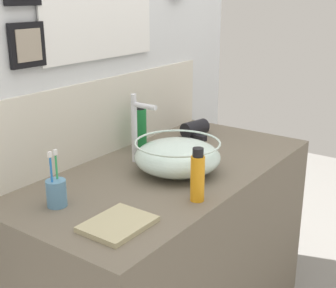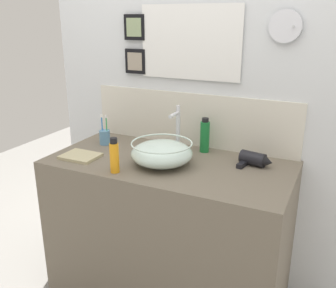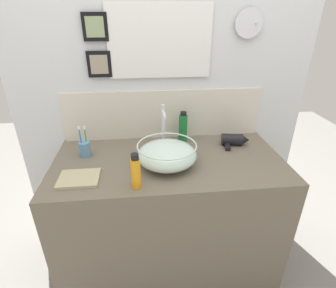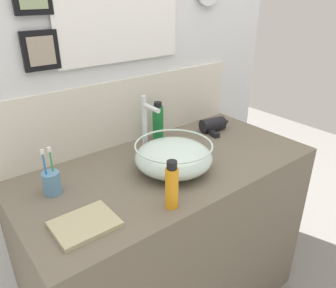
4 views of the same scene
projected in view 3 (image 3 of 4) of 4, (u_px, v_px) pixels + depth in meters
ground_plane at (169, 265)px, 1.89m from camera, size 6.00×6.00×0.00m
vanity_counter at (169, 219)px, 1.69m from camera, size 1.31×0.64×0.88m
back_panel at (163, 81)px, 1.64m from camera, size 1.88×0.09×2.50m
glass_bowl_sink at (167, 154)px, 1.42m from camera, size 0.32×0.32×0.12m
faucet at (163, 125)px, 1.55m from camera, size 0.02×0.12×0.28m
hair_drier at (234, 140)px, 1.65m from camera, size 0.18×0.14×0.07m
toothbrush_cup at (85, 149)px, 1.51m from camera, size 0.06×0.06×0.19m
lotion_bottle at (136, 172)px, 1.22m from camera, size 0.05×0.05×0.18m
spray_bottle at (183, 128)px, 1.67m from camera, size 0.05×0.05×0.20m
hand_towel at (79, 179)px, 1.31m from camera, size 0.20×0.16×0.02m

